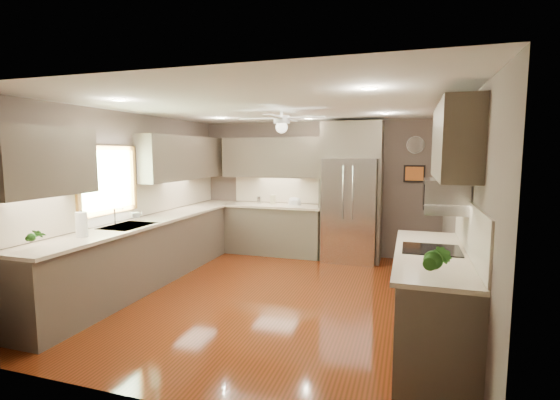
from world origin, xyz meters
The scene contains 26 objects.
floor centered at (0.00, 0.00, 0.00)m, with size 5.00×5.00×0.00m, color #461E09.
ceiling centered at (0.00, 0.00, 2.50)m, with size 5.00×5.00×0.00m, color white.
wall_back centered at (0.00, 2.50, 1.25)m, with size 4.50×4.50×0.00m, color brown.
wall_front centered at (0.00, -2.50, 1.25)m, with size 4.50×4.50×0.00m, color brown.
wall_left centered at (-2.25, 0.00, 1.25)m, with size 5.00×5.00×0.00m, color brown.
wall_right centered at (2.25, 0.00, 1.25)m, with size 5.00×5.00×0.00m, color brown.
canister_b centered at (-1.07, 2.25, 1.01)m, with size 0.09×0.09×0.13m, color silver.
canister_c centered at (-0.79, 2.26, 1.03)m, with size 0.11×0.11×0.17m, color beige.
soap_bottle centered at (-2.07, -0.13, 1.03)m, with size 0.08×0.08×0.17m, color white.
potted_plant_left centered at (-1.96, -1.90, 1.08)m, with size 0.15×0.10×0.28m, color #225718.
potted_plant_right centered at (1.90, -1.76, 1.11)m, with size 0.19×0.15×0.34m, color #225718.
bowl centered at (-0.35, 2.21, 0.97)m, with size 0.24×0.24×0.06m, color beige.
left_run centered at (-1.95, 0.15, 0.48)m, with size 0.65×4.70×1.45m.
back_run centered at (-0.72, 2.20, 0.48)m, with size 1.85×0.65×1.45m.
uppers centered at (-0.74, 0.71, 1.87)m, with size 4.50×4.70×0.95m.
window centered at (-2.22, -0.50, 1.55)m, with size 0.05×1.12×0.92m.
sink centered at (-1.93, -0.50, 0.91)m, with size 0.50×0.70×0.32m.
refrigerator centered at (0.70, 2.16, 1.19)m, with size 1.06×0.75×2.45m.
right_run centered at (1.93, -0.80, 0.48)m, with size 0.70×2.20×1.45m.
microwave centered at (2.03, -0.55, 1.48)m, with size 0.43×0.55×0.34m.
ceiling_fan centered at (0.00, 0.30, 2.33)m, with size 1.18×1.18×0.32m.
recessed_lights centered at (-0.04, 0.40, 2.49)m, with size 2.84×3.14×0.01m.
wall_clock centered at (1.75, 2.48, 2.05)m, with size 0.30×0.03×0.30m.
framed_print centered at (1.75, 2.48, 1.55)m, with size 0.36×0.03×0.30m.
stool centered at (1.88, 1.47, 0.24)m, with size 0.47×0.47×0.50m.
paper_towel centered at (-1.95, -1.27, 1.08)m, with size 0.13×0.13×0.33m.
Camera 1 is at (1.67, -4.99, 1.93)m, focal length 26.00 mm.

